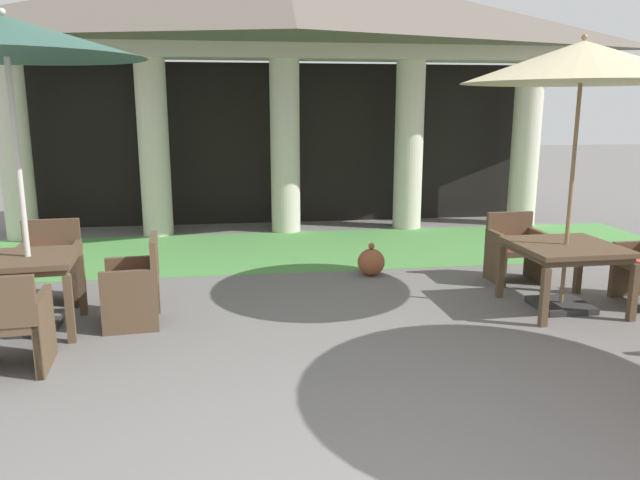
% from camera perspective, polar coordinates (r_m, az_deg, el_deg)
% --- Properties ---
extents(background_pavilion, '(9.83, 2.89, 4.43)m').
position_cam_1_polar(background_pavilion, '(10.56, -3.46, 19.14)').
color(background_pavilion, beige).
rests_on(background_pavilion, ground).
extents(lawn_strip, '(11.63, 2.62, 0.01)m').
position_cam_1_polar(lawn_strip, '(9.20, -2.37, -0.88)').
color(lawn_strip, '#519347').
rests_on(lawn_strip, ground).
extents(patio_table_near_foreground, '(0.92, 0.92, 0.74)m').
position_cam_1_polar(patio_table_near_foreground, '(6.35, -25.55, -2.31)').
color(patio_table_near_foreground, brown).
rests_on(patio_table_near_foreground, ground).
extents(patio_umbrella_near_foreground, '(2.39, 2.39, 2.94)m').
position_cam_1_polar(patio_umbrella_near_foreground, '(6.20, -27.38, 16.37)').
color(patio_umbrella_near_foreground, '#2D2D2D').
rests_on(patio_umbrella_near_foreground, ground).
extents(patio_chair_near_foreground_east, '(0.58, 0.66, 0.87)m').
position_cam_1_polar(patio_chair_near_foreground_east, '(6.27, -16.91, -4.00)').
color(patio_chair_near_foreground_east, brown).
rests_on(patio_chair_near_foreground_east, ground).
extents(patio_chair_near_foreground_south, '(0.66, 0.62, 0.86)m').
position_cam_1_polar(patio_chair_near_foreground_south, '(5.53, -27.34, -7.00)').
color(patio_chair_near_foreground_south, brown).
rests_on(patio_chair_near_foreground_south, ground).
extents(patio_chair_near_foreground_north, '(0.67, 0.58, 0.89)m').
position_cam_1_polar(patio_chair_near_foreground_north, '(7.30, -23.89, -2.13)').
color(patio_chair_near_foreground_north, brown).
rests_on(patio_chair_near_foreground_north, ground).
extents(patio_table_mid_left, '(1.05, 1.05, 0.70)m').
position_cam_1_polar(patio_table_mid_left, '(6.89, 21.97, -1.08)').
color(patio_table_mid_left, brown).
rests_on(patio_table_mid_left, ground).
extents(patio_umbrella_mid_left, '(2.35, 2.35, 2.80)m').
position_cam_1_polar(patio_umbrella_mid_left, '(6.74, 23.31, 14.83)').
color(patio_umbrella_mid_left, '#2D2D2D').
rests_on(patio_umbrella_mid_left, ground).
extents(patio_chair_mid_left_north, '(0.62, 0.53, 0.83)m').
position_cam_1_polar(patio_chair_mid_left_north, '(7.85, 17.79, -0.84)').
color(patio_chair_mid_left_north, brown).
rests_on(patio_chair_mid_left_north, ground).
extents(terracotta_urn, '(0.35, 0.35, 0.42)m').
position_cam_1_polar(terracotta_urn, '(7.80, 4.81, -2.05)').
color(terracotta_urn, brown).
rests_on(terracotta_urn, ground).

